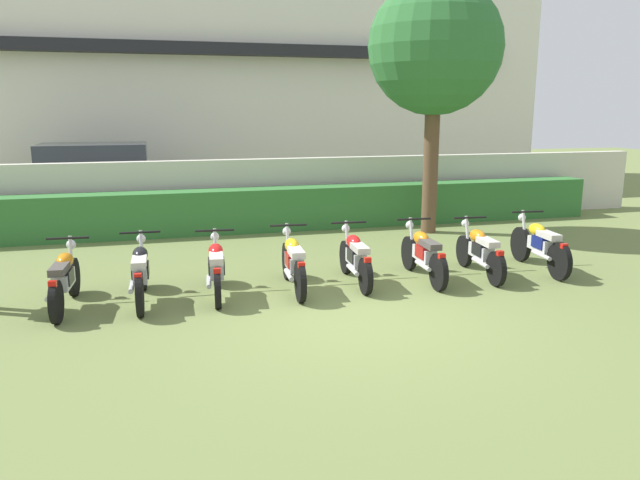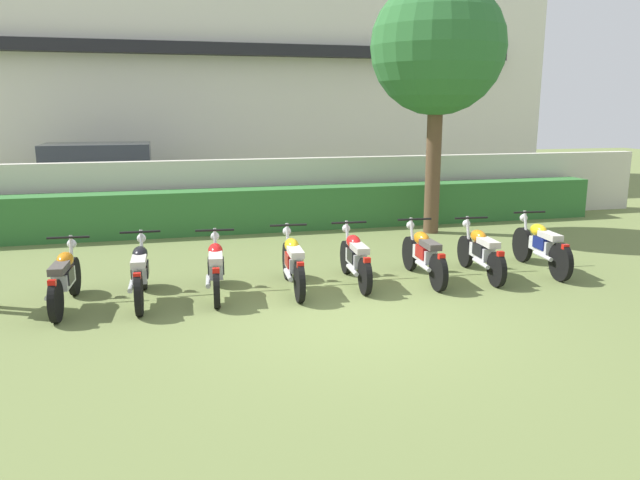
# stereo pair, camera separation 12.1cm
# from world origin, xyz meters

# --- Properties ---
(ground) EXTENTS (60.00, 60.00, 0.00)m
(ground) POSITION_xyz_m (0.00, 0.00, 0.00)
(ground) COLOR olive
(building) EXTENTS (21.79, 6.50, 8.60)m
(building) POSITION_xyz_m (0.00, 15.21, 4.30)
(building) COLOR silver
(building) RESTS_ON ground
(compound_wall) EXTENTS (20.70, 0.30, 1.61)m
(compound_wall) POSITION_xyz_m (0.00, 7.01, 0.81)
(compound_wall) COLOR beige
(compound_wall) RESTS_ON ground
(hedge_row) EXTENTS (16.56, 0.70, 0.99)m
(hedge_row) POSITION_xyz_m (0.00, 6.31, 0.49)
(hedge_row) COLOR #337033
(hedge_row) RESTS_ON ground
(parked_car) EXTENTS (4.51, 2.09, 1.89)m
(parked_car) POSITION_xyz_m (-3.89, 9.62, 0.94)
(parked_car) COLOR navy
(parked_car) RESTS_ON ground
(tree_near_inspector) EXTENTS (2.93, 2.93, 5.56)m
(tree_near_inspector) POSITION_xyz_m (3.50, 5.12, 4.06)
(tree_near_inspector) COLOR brown
(tree_near_inspector) RESTS_ON ground
(motorcycle_in_row_0) EXTENTS (0.60, 1.85, 0.95)m
(motorcycle_in_row_0) POSITION_xyz_m (-3.86, 1.42, 0.44)
(motorcycle_in_row_0) COLOR black
(motorcycle_in_row_0) RESTS_ON ground
(motorcycle_in_row_1) EXTENTS (0.60, 1.94, 0.97)m
(motorcycle_in_row_1) POSITION_xyz_m (-2.82, 1.45, 0.45)
(motorcycle_in_row_1) COLOR black
(motorcycle_in_row_1) RESTS_ON ground
(motorcycle_in_row_2) EXTENTS (0.60, 1.78, 0.95)m
(motorcycle_in_row_2) POSITION_xyz_m (-1.72, 1.46, 0.44)
(motorcycle_in_row_2) COLOR black
(motorcycle_in_row_2) RESTS_ON ground
(motorcycle_in_row_3) EXTENTS (0.60, 1.90, 0.97)m
(motorcycle_in_row_3) POSITION_xyz_m (-0.53, 1.46, 0.45)
(motorcycle_in_row_3) COLOR black
(motorcycle_in_row_3) RESTS_ON ground
(motorcycle_in_row_4) EXTENTS (0.60, 1.83, 0.94)m
(motorcycle_in_row_4) POSITION_xyz_m (0.53, 1.56, 0.44)
(motorcycle_in_row_4) COLOR black
(motorcycle_in_row_4) RESTS_ON ground
(motorcycle_in_row_5) EXTENTS (0.60, 1.91, 0.96)m
(motorcycle_in_row_5) POSITION_xyz_m (1.69, 1.47, 0.45)
(motorcycle_in_row_5) COLOR black
(motorcycle_in_row_5) RESTS_ON ground
(motorcycle_in_row_6) EXTENTS (0.60, 1.85, 0.94)m
(motorcycle_in_row_6) POSITION_xyz_m (2.72, 1.44, 0.44)
(motorcycle_in_row_6) COLOR black
(motorcycle_in_row_6) RESTS_ON ground
(motorcycle_in_row_7) EXTENTS (0.60, 1.97, 0.98)m
(motorcycle_in_row_7) POSITION_xyz_m (3.91, 1.50, 0.46)
(motorcycle_in_row_7) COLOR black
(motorcycle_in_row_7) RESTS_ON ground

